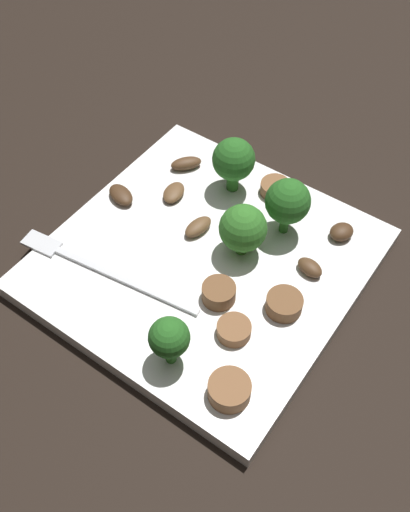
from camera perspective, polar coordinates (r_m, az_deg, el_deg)
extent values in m
plane|color=black|center=(0.54, 0.00, -1.08)|extent=(1.40, 1.40, 0.00)
cube|color=white|center=(0.53, 0.00, -0.55)|extent=(0.26, 0.26, 0.02)
cube|color=silver|center=(0.51, -7.85, -2.38)|extent=(0.14, 0.03, 0.00)
cube|color=silver|center=(0.55, -15.70, 1.19)|extent=(0.04, 0.02, 0.00)
cylinder|color=#296420|center=(0.57, 2.73, 7.62)|extent=(0.01, 0.01, 0.03)
sphere|color=#235B1E|center=(0.56, 2.83, 9.43)|extent=(0.04, 0.04, 0.04)
cylinder|color=#347525|center=(0.52, 3.62, 1.18)|extent=(0.01, 0.01, 0.02)
sphere|color=#2D6B23|center=(0.50, 3.74, 2.74)|extent=(0.04, 0.04, 0.04)
cylinder|color=#296420|center=(0.54, 7.81, 3.48)|extent=(0.01, 0.01, 0.03)
sphere|color=#235B1E|center=(0.52, 8.11, 5.32)|extent=(0.04, 0.04, 0.04)
cylinder|color=#296420|center=(0.46, -3.40, -9.31)|extent=(0.01, 0.01, 0.02)
sphere|color=#235B1E|center=(0.44, -3.53, -7.97)|extent=(0.03, 0.03, 0.03)
cylinder|color=brown|center=(0.47, 2.85, -7.23)|extent=(0.04, 0.04, 0.01)
cylinder|color=brown|center=(0.49, 7.76, -4.68)|extent=(0.04, 0.04, 0.01)
cylinder|color=brown|center=(0.49, 1.36, -3.63)|extent=(0.04, 0.04, 0.02)
cylinder|color=brown|center=(0.45, 2.40, -12.96)|extent=(0.03, 0.03, 0.02)
cylinder|color=brown|center=(0.58, 6.88, 6.64)|extent=(0.03, 0.03, 0.01)
ellipsoid|color=#422B19|center=(0.55, 13.22, 2.32)|extent=(0.03, 0.03, 0.01)
ellipsoid|color=brown|center=(0.57, -3.08, 6.23)|extent=(0.02, 0.03, 0.01)
ellipsoid|color=#4C331E|center=(0.60, -1.86, 9.05)|extent=(0.03, 0.03, 0.01)
ellipsoid|color=#4C331E|center=(0.52, 10.23, -1.12)|extent=(0.03, 0.02, 0.01)
ellipsoid|color=#422B19|center=(0.57, -8.24, 5.95)|extent=(0.04, 0.03, 0.01)
ellipsoid|color=brown|center=(0.54, -0.68, 2.88)|extent=(0.02, 0.03, 0.01)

